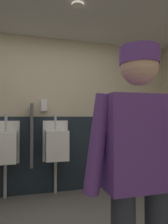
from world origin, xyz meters
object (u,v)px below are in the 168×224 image
Objects in this scene: soap_dispenser at (44,105)px; person at (141,160)px; urinal_middle at (56,145)px; urinal_left at (5,147)px.

person is at bearing -80.06° from soap_dispenser.
person is at bearing -84.39° from urinal_middle.
person is (0.96, -2.11, 0.18)m from urinal_left.
soap_dispenser is (0.57, 0.12, 0.62)m from urinal_left.
urinal_middle is at bearing 0.00° from urinal_left.
urinal_left is 2.32m from person.
person reaches higher than urinal_left.
urinal_middle is (0.75, 0.00, 0.00)m from urinal_left.
urinal_left is at bearing 180.00° from urinal_middle.
soap_dispenser reaches higher than urinal_left.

